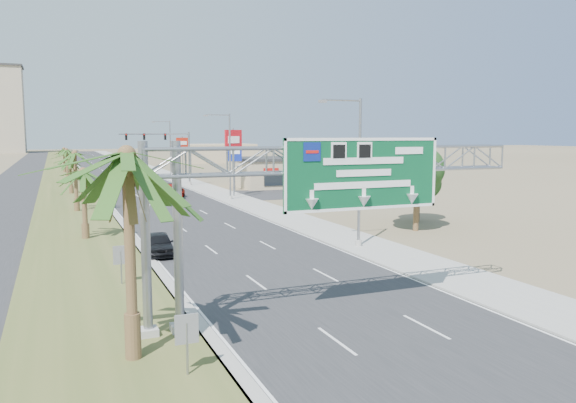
% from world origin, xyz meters
% --- Properties ---
extents(road, '(12.00, 300.00, 0.02)m').
position_xyz_m(road, '(0.00, 110.00, 0.01)').
color(road, '#28282B').
rests_on(road, ground).
extents(sidewalk_right, '(4.00, 300.00, 0.10)m').
position_xyz_m(sidewalk_right, '(8.50, 110.00, 0.05)').
color(sidewalk_right, '#9E9B93').
rests_on(sidewalk_right, ground).
extents(median_grass, '(7.00, 300.00, 0.12)m').
position_xyz_m(median_grass, '(-10.00, 110.00, 0.06)').
color(median_grass, '#4B5726').
rests_on(median_grass, ground).
extents(opposing_road, '(8.00, 300.00, 0.02)m').
position_xyz_m(opposing_road, '(-17.00, 110.00, 0.01)').
color(opposing_road, '#28282B').
rests_on(opposing_road, ground).
extents(sign_gantry, '(16.75, 1.24, 7.50)m').
position_xyz_m(sign_gantry, '(-1.06, 9.93, 6.06)').
color(sign_gantry, gray).
rests_on(sign_gantry, ground).
extents(palm_near, '(5.70, 5.70, 8.35)m').
position_xyz_m(palm_near, '(-9.20, 8.00, 6.93)').
color(palm_near, brown).
rests_on(palm_near, ground).
extents(palm_row_b, '(3.99, 3.99, 5.95)m').
position_xyz_m(palm_row_b, '(-9.50, 32.00, 4.90)').
color(palm_row_b, brown).
rests_on(palm_row_b, ground).
extents(palm_row_c, '(3.99, 3.99, 6.75)m').
position_xyz_m(palm_row_c, '(-9.50, 48.00, 5.66)').
color(palm_row_c, brown).
rests_on(palm_row_c, ground).
extents(palm_row_d, '(3.99, 3.99, 5.45)m').
position_xyz_m(palm_row_d, '(-9.50, 66.00, 4.42)').
color(palm_row_d, brown).
rests_on(palm_row_d, ground).
extents(palm_row_e, '(3.99, 3.99, 6.15)m').
position_xyz_m(palm_row_e, '(-9.50, 85.00, 5.09)').
color(palm_row_e, brown).
rests_on(palm_row_e, ground).
extents(palm_row_f, '(3.99, 3.99, 5.75)m').
position_xyz_m(palm_row_f, '(-9.50, 110.00, 4.71)').
color(palm_row_f, brown).
rests_on(palm_row_f, ground).
extents(streetlight_near, '(3.27, 0.44, 10.00)m').
position_xyz_m(streetlight_near, '(7.30, 22.00, 4.69)').
color(streetlight_near, gray).
rests_on(streetlight_near, ground).
extents(streetlight_mid, '(3.27, 0.44, 10.00)m').
position_xyz_m(streetlight_mid, '(7.30, 52.00, 4.69)').
color(streetlight_mid, gray).
rests_on(streetlight_mid, ground).
extents(streetlight_far, '(3.27, 0.44, 10.00)m').
position_xyz_m(streetlight_far, '(7.30, 88.00, 4.69)').
color(streetlight_far, gray).
rests_on(streetlight_far, ground).
extents(signal_mast, '(10.28, 0.71, 8.00)m').
position_xyz_m(signal_mast, '(5.17, 71.97, 4.85)').
color(signal_mast, gray).
rests_on(signal_mast, ground).
extents(store_building, '(18.00, 10.00, 4.00)m').
position_xyz_m(store_building, '(22.00, 66.00, 2.00)').
color(store_building, tan).
rests_on(store_building, ground).
extents(oak_near, '(4.50, 4.50, 6.80)m').
position_xyz_m(oak_near, '(15.00, 26.00, 4.53)').
color(oak_near, brown).
rests_on(oak_near, ground).
extents(oak_far, '(3.50, 3.50, 5.60)m').
position_xyz_m(oak_far, '(18.00, 30.00, 3.82)').
color(oak_far, brown).
rests_on(oak_far, ground).
extents(median_signback_a, '(0.75, 0.08, 2.08)m').
position_xyz_m(median_signback_a, '(-7.80, 6.00, 1.45)').
color(median_signback_a, gray).
rests_on(median_signback_a, ground).
extents(median_signback_b, '(0.75, 0.08, 2.08)m').
position_xyz_m(median_signback_b, '(-8.50, 18.00, 1.45)').
color(median_signback_b, gray).
rests_on(median_signback_b, ground).
extents(building_distant_right, '(20.00, 12.00, 5.00)m').
position_xyz_m(building_distant_right, '(30.00, 140.00, 2.50)').
color(building_distant_right, tan).
rests_on(building_distant_right, ground).
extents(car_left_lane, '(1.96, 4.27, 1.42)m').
position_xyz_m(car_left_lane, '(-5.45, 24.73, 0.71)').
color(car_left_lane, black).
rests_on(car_left_lane, ground).
extents(car_mid_lane, '(1.91, 5.01, 1.63)m').
position_xyz_m(car_mid_lane, '(1.50, 56.85, 0.81)').
color(car_mid_lane, '#650B09').
rests_on(car_mid_lane, ground).
extents(car_right_lane, '(2.68, 5.54, 1.52)m').
position_xyz_m(car_right_lane, '(2.00, 58.96, 0.76)').
color(car_right_lane, gray).
rests_on(car_right_lane, ground).
extents(car_far, '(2.14, 5.24, 1.52)m').
position_xyz_m(car_far, '(-0.94, 75.70, 0.76)').
color(car_far, black).
rests_on(car_far, ground).
extents(pole_sign_red_near, '(2.36, 1.08, 8.39)m').
position_xyz_m(pole_sign_red_near, '(9.00, 55.46, 6.55)').
color(pole_sign_red_near, gray).
rests_on(pole_sign_red_near, ground).
extents(pole_sign_blue, '(1.97, 1.02, 7.24)m').
position_xyz_m(pole_sign_blue, '(11.12, 61.99, 5.28)').
color(pole_sign_blue, gray).
rests_on(pole_sign_blue, ground).
extents(pole_sign_red_far, '(2.22, 0.71, 7.28)m').
position_xyz_m(pole_sign_red_far, '(9.00, 85.00, 5.70)').
color(pole_sign_red_far, gray).
rests_on(pole_sign_red_far, ground).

